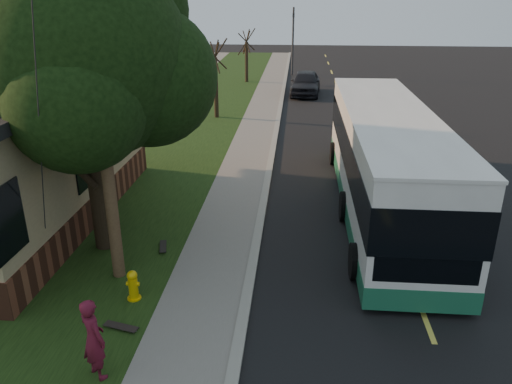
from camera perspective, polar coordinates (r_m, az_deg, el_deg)
ground at (r=11.73m, az=-1.21°, el=-12.96°), size 120.00×120.00×0.00m
road at (r=20.89m, az=12.67°, el=2.70°), size 8.00×80.00×0.01m
curb at (r=20.69m, az=1.64°, el=3.21°), size 0.25×80.00×0.12m
sidewalk at (r=20.77m, az=-1.12°, el=3.24°), size 2.00×80.00×0.08m
grass_verge at (r=21.40m, az=-10.50°, el=3.42°), size 5.00×80.00×0.07m
fire_hydrant at (r=12.00m, az=-13.88°, el=-10.30°), size 0.32×0.32×0.74m
utility_pole at (r=11.60m, az=-17.63°, el=10.62°), size 2.86×3.21×9.07m
leafy_tree at (r=13.36m, az=-18.81°, el=14.21°), size 6.30×6.00×7.80m
bare_tree_near at (r=28.30m, az=-4.63°, el=12.64°), size 1.38×1.21×4.31m
bare_tree_far at (r=40.04m, az=-1.09°, el=15.23°), size 1.38×1.21×4.03m
traffic_signal at (r=43.70m, az=4.24°, el=17.28°), size 0.18×0.22×5.50m
transit_bus at (r=16.49m, az=14.49°, el=3.78°), size 2.81×12.19×3.30m
skateboarder at (r=9.83m, az=-18.08°, el=-15.64°), size 0.71×0.68×1.64m
skateboard_main at (r=14.18m, az=-10.57°, el=-6.14°), size 0.34×0.74×0.07m
skateboard_spare at (r=11.29m, az=-15.19°, el=-14.63°), size 0.79×0.38×0.07m
dumpster at (r=21.13m, az=-24.69°, el=3.58°), size 1.79×1.50×1.44m
distant_car at (r=35.48m, az=5.68°, el=12.32°), size 2.24×4.90×1.63m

